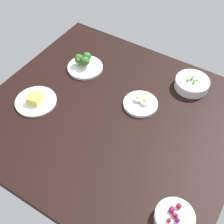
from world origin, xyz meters
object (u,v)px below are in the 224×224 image
(plate_cheese, at_px, (36,101))
(plate_eggs, at_px, (141,103))
(bowl_berries, at_px, (174,218))
(bowl_peas, at_px, (192,83))
(plate_broccoli, at_px, (85,65))

(plate_cheese, distance_m, plate_eggs, 0.53)
(bowl_berries, relative_size, bowl_peas, 0.85)
(plate_eggs, bearing_deg, bowl_peas, 56.80)
(plate_cheese, xyz_separation_m, bowl_peas, (0.62, 0.52, 0.02))
(plate_cheese, height_order, bowl_peas, bowl_peas)
(bowl_berries, distance_m, plate_broccoli, 0.94)
(plate_eggs, bearing_deg, plate_broccoli, 168.78)
(bowl_berries, bearing_deg, plate_broccoli, 146.10)
(plate_broccoli, bearing_deg, plate_cheese, -99.53)
(plate_broccoli, bearing_deg, bowl_peas, 17.17)
(bowl_berries, bearing_deg, plate_eggs, 130.71)
(plate_broccoli, bearing_deg, plate_eggs, -11.22)
(plate_cheese, bearing_deg, bowl_peas, 39.77)
(plate_eggs, height_order, bowl_peas, bowl_peas)
(bowl_berries, height_order, bowl_peas, bowl_peas)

